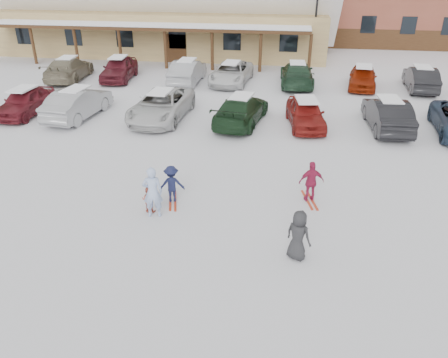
# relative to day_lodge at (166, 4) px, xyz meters

# --- Properties ---
(ground) EXTENTS (160.00, 160.00, 0.00)m
(ground) POSITION_rel_day_lodge_xyz_m (9.00, -27.96, -3.94)
(ground) COLOR white
(ground) RESTS_ON ground
(day_lodge) EXTENTS (29.12, 12.50, 10.38)m
(day_lodge) POSITION_rel_day_lodge_xyz_m (0.00, 0.00, 0.00)
(day_lodge) COLOR tan
(day_lodge) RESTS_ON ground
(lamp_post) EXTENTS (0.50, 0.25, 6.72)m
(lamp_post) POSITION_rel_day_lodge_xyz_m (12.93, -4.14, -0.17)
(lamp_post) COLOR black
(lamp_post) RESTS_ON ground
(adult_skier) EXTENTS (0.73, 0.55, 1.79)m
(adult_skier) POSITION_rel_day_lodge_xyz_m (7.10, -28.04, -3.05)
(adult_skier) COLOR #A5BCE9
(adult_skier) RESTS_ON ground
(toddler_red) EXTENTS (0.45, 0.35, 0.92)m
(toddler_red) POSITION_rel_day_lodge_xyz_m (6.85, -27.80, -3.48)
(toddler_red) COLOR #B54836
(toddler_red) RESTS_ON ground
(child_navy) EXTENTS (0.99, 0.72, 1.37)m
(child_navy) POSITION_rel_day_lodge_xyz_m (7.46, -27.02, -3.26)
(child_navy) COLOR #151A3C
(child_navy) RESTS_ON ground
(skis_child_navy) EXTENTS (0.55, 1.41, 0.03)m
(skis_child_navy) POSITION_rel_day_lodge_xyz_m (7.46, -27.02, -3.93)
(skis_child_navy) COLOR #BA351A
(skis_child_navy) RESTS_ON ground
(child_magenta) EXTENTS (0.95, 0.58, 1.51)m
(child_magenta) POSITION_rel_day_lodge_xyz_m (12.27, -26.23, -3.19)
(child_magenta) COLOR #A01D43
(child_magenta) RESTS_ON ground
(skis_child_magenta) EXTENTS (0.54, 1.41, 0.03)m
(skis_child_magenta) POSITION_rel_day_lodge_xyz_m (12.27, -26.23, -3.93)
(skis_child_magenta) COLOR #BA351A
(skis_child_magenta) RESTS_ON ground
(bystander_dark) EXTENTS (0.90, 0.80, 1.54)m
(bystander_dark) POSITION_rel_day_lodge_xyz_m (11.82, -29.64, -3.17)
(bystander_dark) COLOR #29292B
(bystander_dark) RESTS_ON ground
(parked_car_0) EXTENTS (1.77, 4.26, 1.45)m
(parked_car_0) POSITION_rel_day_lodge_xyz_m (-2.84, -18.95, -3.22)
(parked_car_0) COLOR maroon
(parked_car_0) RESTS_ON ground
(parked_car_1) EXTENTS (2.15, 4.90, 1.57)m
(parked_car_1) POSITION_rel_day_lodge_xyz_m (0.21, -18.96, -3.16)
(parked_car_1) COLOR #999A9E
(parked_car_1) RESTS_ON ground
(parked_car_2) EXTENTS (2.75, 5.52, 1.50)m
(parked_car_2) POSITION_rel_day_lodge_xyz_m (4.68, -18.54, -3.19)
(parked_car_2) COLOR silver
(parked_car_2) RESTS_ON ground
(parked_car_3) EXTENTS (2.79, 5.26, 1.45)m
(parked_car_3) POSITION_rel_day_lodge_xyz_m (8.92, -18.61, -3.22)
(parked_car_3) COLOR #18331C
(parked_car_3) RESTS_ON ground
(parked_car_4) EXTENTS (2.26, 4.34, 1.41)m
(parked_car_4) POSITION_rel_day_lodge_xyz_m (12.19, -18.54, -3.24)
(parked_car_4) COLOR maroon
(parked_car_4) RESTS_ON ground
(parked_car_5) EXTENTS (1.91, 4.79, 1.55)m
(parked_car_5) POSITION_rel_day_lodge_xyz_m (16.19, -18.34, -3.17)
(parked_car_5) COLOR black
(parked_car_5) RESTS_ON ground
(parked_car_7) EXTENTS (2.69, 5.48, 1.53)m
(parked_car_7) POSITION_rel_day_lodge_xyz_m (-3.97, -11.53, -3.18)
(parked_car_7) COLOR gray
(parked_car_7) RESTS_ON ground
(parked_car_8) EXTENTS (2.24, 4.75, 1.57)m
(parked_car_8) POSITION_rel_day_lodge_xyz_m (-0.51, -10.98, -3.16)
(parked_car_8) COLOR maroon
(parked_car_8) RESTS_ON ground
(parked_car_9) EXTENTS (1.76, 4.80, 1.57)m
(parked_car_9) POSITION_rel_day_lodge_xyz_m (4.40, -11.19, -3.16)
(parked_car_9) COLOR #A1A2A6
(parked_car_9) RESTS_ON ground
(parked_car_10) EXTENTS (2.76, 5.25, 1.41)m
(parked_car_10) POSITION_rel_day_lodge_xyz_m (7.34, -10.76, -3.24)
(parked_car_10) COLOR silver
(parked_car_10) RESTS_ON ground
(parked_car_11) EXTENTS (2.34, 5.28, 1.51)m
(parked_car_11) POSITION_rel_day_lodge_xyz_m (11.72, -10.65, -3.19)
(parked_car_11) COLOR #21402A
(parked_car_11) RESTS_ON ground
(parked_car_12) EXTENTS (2.23, 4.39, 1.43)m
(parked_car_12) POSITION_rel_day_lodge_xyz_m (15.98, -10.66, -3.23)
(parked_car_12) COLOR maroon
(parked_car_12) RESTS_ON ground
(parked_car_13) EXTENTS (1.82, 4.61, 1.49)m
(parked_car_13) POSITION_rel_day_lodge_xyz_m (19.60, -10.61, -3.20)
(parked_car_13) COLOR black
(parked_car_13) RESTS_ON ground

